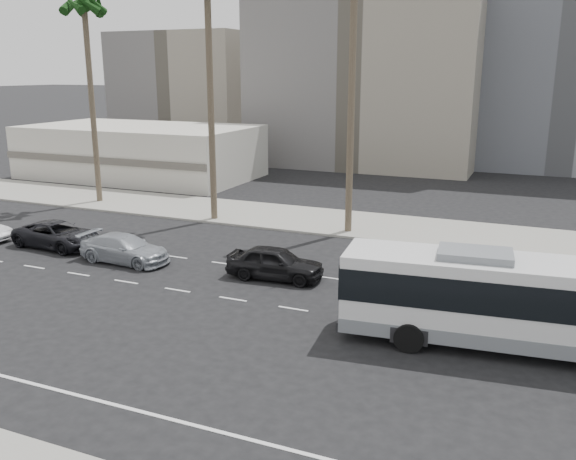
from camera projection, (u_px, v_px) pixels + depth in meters
The scene contains 11 objects.
ground at pixel (359, 320), 25.45m from camera, with size 700.00×700.00×0.00m, color black.
sidewalk_north at pixel (427, 231), 39.23m from camera, with size 120.00×7.00×0.15m, color gray.
commercial_low at pixel (141, 151), 59.28m from camera, with size 22.00×12.16×5.00m.
midrise_beige_west at pixel (373, 82), 67.74m from camera, with size 24.00×18.00×18.00m, color slate.
midrise_gray_center at pixel (571, 44), 65.41m from camera, with size 20.00×20.00×26.00m, color slate.
midrise_beige_far at pixel (197, 91), 82.39m from camera, with size 18.00×16.00×15.00m, color slate.
city_bus at pixel (519, 300), 22.26m from camera, with size 13.22×4.19×3.74m.
car_a at pixel (275, 263), 30.29m from camera, with size 4.90×1.97×1.67m, color black.
car_b at pixel (125, 249), 32.96m from camera, with size 5.23×2.13×1.52m, color #9398A0.
car_c at pixel (57, 235), 35.75m from camera, with size 5.51×2.54×1.53m, color black.
palm_far at pixel (84, 9), 44.42m from camera, with size 4.65×4.65×16.01m.
Camera 1 is at (6.48, -22.94, 10.15)m, focal length 37.67 mm.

